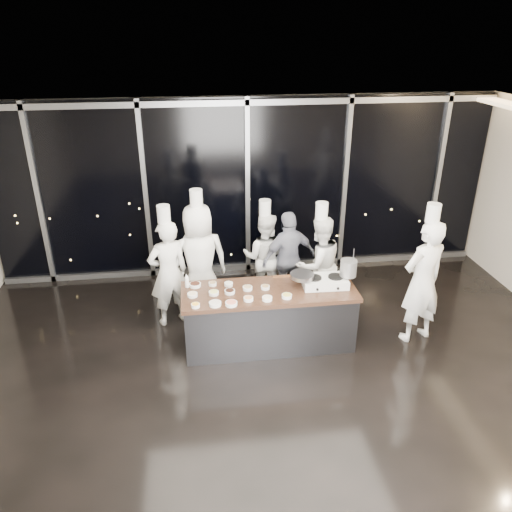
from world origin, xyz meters
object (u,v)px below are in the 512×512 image
Objects in this scene: stock_pot at (348,268)px; guest at (289,258)px; frying_pan at (302,275)px; chef_side at (422,281)px; demo_counter at (269,317)px; stove at (325,281)px; chef_center at (265,256)px; chef_right at (318,265)px; chef_left at (199,260)px; chef_far_left at (168,272)px.

stock_pot is 0.15× the size of guest.
frying_pan is 1.74m from chef_side.
demo_counter is at bearing -178.94° from stock_pot.
chef_center reaches higher than stove.
demo_counter is at bearing -175.64° from stove.
stove is 0.40× the size of guest.
chef_left is at bearing -22.88° from chef_right.
chef_left reaches higher than guest.
chef_side is at bearing 145.91° from chef_left.
chef_right is at bearing 42.17° from demo_counter.
stock_pot reaches higher than demo_counter.
demo_counter is 3.80× the size of stove.
frying_pan is at bearing 120.85° from chef_center.
chef_left reaches higher than chef_right.
chef_left is 1.12× the size of chef_right.
chef_center is 0.83× the size of chef_side.
chef_center is (0.14, 1.36, 0.33)m from demo_counter.
chef_side is (3.14, -1.17, 0.02)m from chef_left.
stove is 0.33× the size of chef_far_left.
chef_side is (1.73, -0.19, -0.11)m from frying_pan.
chef_side is at bearing 144.27° from chef_far_left.
stove is at bearing -2.00° from frying_pan.
chef_center is 1.09× the size of guest.
guest reaches higher than demo_counter.
chef_right is 1.61m from chef_side.
chef_left is at bearing 154.05° from stock_pot.
chef_left reaches higher than chef_far_left.
stove is at bearing -24.11° from chef_side.
guest reaches higher than stove.
chef_right is at bearing 104.21° from stock_pot.
guest reaches higher than stock_pot.
stock_pot reaches higher than stove.
chef_side is (1.27, -0.98, 0.13)m from chef_right.
stock_pot is 0.91m from chef_right.
chef_side reaches higher than chef_center.
chef_side is (2.20, -0.14, 0.51)m from demo_counter.
frying_pan is at bearing 131.61° from chef_left.
frying_pan is 1.72m from chef_left.
demo_counter is 0.78m from frying_pan.
chef_right is (1.87, -0.19, -0.11)m from chef_left.
stove is at bearing 139.65° from chef_far_left.
chef_center is 0.95× the size of chef_right.
chef_far_left is 1.66m from chef_center.
chef_center reaches higher than stock_pot.
chef_far_left reaches higher than chef_center.
chef_left reaches higher than stock_pot.
chef_far_left is 2.35m from chef_right.
chef_right is at bearing 163.25° from chef_center.
frying_pan reaches higher than demo_counter.
demo_counter is at bearing 25.07° from chef_right.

